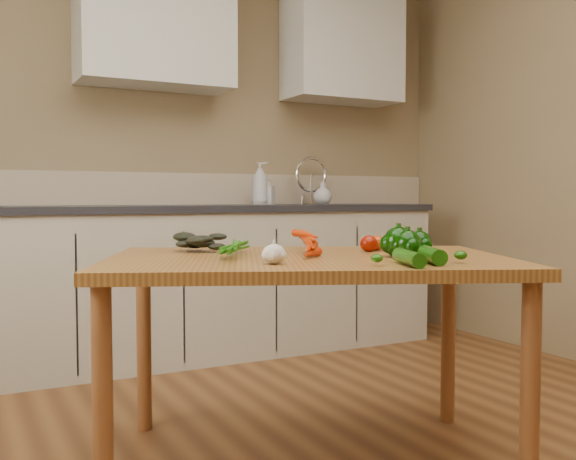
% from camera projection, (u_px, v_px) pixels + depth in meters
% --- Properties ---
extents(room, '(4.04, 5.04, 2.64)m').
position_uv_depth(room, '(386.00, 99.00, 1.95)').
color(room, brown).
rests_on(room, ground).
extents(counter_run, '(2.84, 0.64, 1.14)m').
position_uv_depth(counter_run, '(215.00, 278.00, 3.87)').
color(counter_run, '#BAB19B').
rests_on(counter_run, ground).
extents(upper_cabinets, '(2.15, 0.35, 0.70)m').
position_uv_depth(upper_cabinets, '(250.00, 38.00, 4.05)').
color(upper_cabinets, silver).
rests_on(upper_cabinets, room).
extents(table, '(1.62, 1.37, 0.74)m').
position_uv_depth(table, '(308.00, 280.00, 2.25)').
color(table, '#9F662E').
rests_on(table, ground).
extents(soap_bottle_a, '(0.15, 0.15, 0.27)m').
position_uv_depth(soap_bottle_a, '(260.00, 183.00, 4.06)').
color(soap_bottle_a, silver).
rests_on(soap_bottle_a, counter_run).
extents(soap_bottle_b, '(0.11, 0.11, 0.17)m').
position_uv_depth(soap_bottle_b, '(267.00, 191.00, 4.10)').
color(soap_bottle_b, silver).
rests_on(soap_bottle_b, counter_run).
extents(soap_bottle_c, '(0.16, 0.16, 0.15)m').
position_uv_depth(soap_bottle_c, '(323.00, 193.00, 4.26)').
color(soap_bottle_c, silver).
rests_on(soap_bottle_c, counter_run).
extents(carrot_bunch, '(0.31, 0.28, 0.07)m').
position_uv_depth(carrot_bunch, '(284.00, 246.00, 2.29)').
color(carrot_bunch, red).
rests_on(carrot_bunch, table).
extents(leafy_greens, '(0.20, 0.18, 0.10)m').
position_uv_depth(leafy_greens, '(199.00, 239.00, 2.44)').
color(leafy_greens, black).
rests_on(leafy_greens, table).
extents(garlic_bulb, '(0.07, 0.07, 0.06)m').
position_uv_depth(garlic_bulb, '(274.00, 254.00, 1.99)').
color(garlic_bulb, beige).
rests_on(garlic_bulb, table).
extents(pepper_a, '(0.10, 0.10, 0.10)m').
position_uv_depth(pepper_a, '(398.00, 242.00, 2.22)').
color(pepper_a, black).
rests_on(pepper_a, table).
extents(pepper_b, '(0.09, 0.09, 0.09)m').
position_uv_depth(pepper_b, '(419.00, 243.00, 2.28)').
color(pepper_b, black).
rests_on(pepper_b, table).
extents(pepper_c, '(0.09, 0.09, 0.09)m').
position_uv_depth(pepper_c, '(408.00, 244.00, 2.19)').
color(pepper_c, black).
rests_on(pepper_c, table).
extents(tomato_a, '(0.07, 0.07, 0.06)m').
position_uv_depth(tomato_a, '(369.00, 244.00, 2.44)').
color(tomato_a, '#7E1002').
rests_on(tomato_a, table).
extents(tomato_b, '(0.06, 0.06, 0.06)m').
position_uv_depth(tomato_b, '(376.00, 243.00, 2.50)').
color(tomato_b, '#CA3905').
rests_on(tomato_b, table).
extents(tomato_c, '(0.07, 0.07, 0.07)m').
position_uv_depth(tomato_c, '(408.00, 243.00, 2.41)').
color(tomato_c, '#CA3905').
rests_on(tomato_c, table).
extents(zucchini_a, '(0.12, 0.19, 0.05)m').
position_uv_depth(zucchini_a, '(432.00, 255.00, 2.01)').
color(zucchini_a, '#124607').
rests_on(zucchini_a, table).
extents(zucchini_b, '(0.11, 0.20, 0.05)m').
position_uv_depth(zucchini_b, '(409.00, 258.00, 1.95)').
color(zucchini_b, '#124607').
rests_on(zucchini_b, table).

